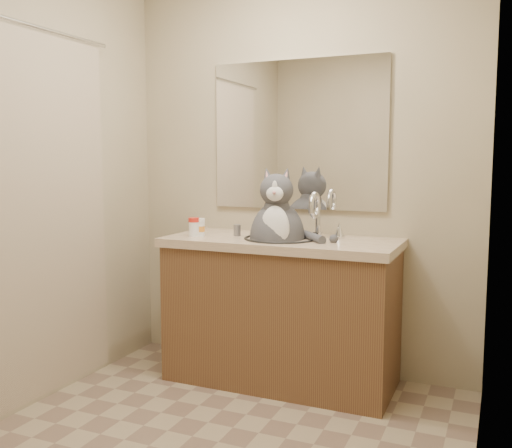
{
  "coord_description": "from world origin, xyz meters",
  "views": [
    {
      "loc": [
        1.16,
        -2.07,
        1.3
      ],
      "look_at": [
        -0.02,
        0.65,
        0.97
      ],
      "focal_mm": 40.0,
      "sensor_mm": 36.0,
      "label": 1
    }
  ],
  "objects_px": {
    "cat": "(277,232)",
    "pill_bottle_redcap": "(194,227)",
    "grey_canister": "(237,230)",
    "pill_bottle_orange": "(200,227)"
  },
  "relations": [
    {
      "from": "cat",
      "to": "pill_bottle_orange",
      "type": "xyz_separation_m",
      "value": [
        -0.47,
        -0.06,
        0.01
      ]
    },
    {
      "from": "pill_bottle_redcap",
      "to": "pill_bottle_orange",
      "type": "bearing_deg",
      "value": 59.44
    },
    {
      "from": "pill_bottle_redcap",
      "to": "grey_canister",
      "type": "bearing_deg",
      "value": 26.28
    },
    {
      "from": "cat",
      "to": "grey_canister",
      "type": "relative_size",
      "value": 9.12
    },
    {
      "from": "pill_bottle_redcap",
      "to": "pill_bottle_orange",
      "type": "xyz_separation_m",
      "value": [
        0.02,
        0.03,
        -0.01
      ]
    },
    {
      "from": "cat",
      "to": "grey_canister",
      "type": "xyz_separation_m",
      "value": [
        -0.27,
        0.02,
        -0.01
      ]
    },
    {
      "from": "pill_bottle_orange",
      "to": "pill_bottle_redcap",
      "type": "bearing_deg",
      "value": -120.56
    },
    {
      "from": "cat",
      "to": "pill_bottle_orange",
      "type": "height_order",
      "value": "cat"
    },
    {
      "from": "pill_bottle_orange",
      "to": "grey_canister",
      "type": "distance_m",
      "value": 0.22
    },
    {
      "from": "cat",
      "to": "pill_bottle_redcap",
      "type": "height_order",
      "value": "cat"
    }
  ]
}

